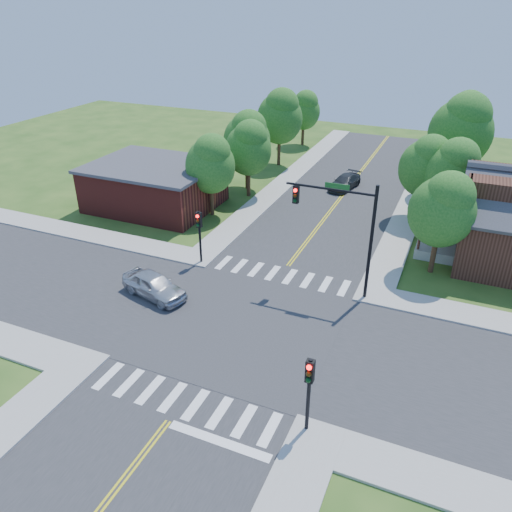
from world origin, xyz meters
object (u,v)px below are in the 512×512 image
at_px(car_silver, 154,286).
at_px(signal_pole_nw, 199,228).
at_px(signal_pole_se, 309,382).
at_px(car_dgrey, 345,182).
at_px(signal_mast_ne, 343,220).

bearing_deg(car_silver, signal_pole_nw, 8.42).
bearing_deg(signal_pole_nw, signal_pole_se, -45.00).
xyz_separation_m(signal_pole_se, signal_pole_nw, (-11.20, 11.20, 0.00)).
bearing_deg(car_dgrey, signal_pole_se, -66.54).
xyz_separation_m(signal_mast_ne, signal_pole_nw, (-9.51, -0.01, -2.19)).
height_order(signal_pole_se, car_silver, signal_pole_se).
bearing_deg(signal_mast_ne, signal_pole_nw, -179.93).
height_order(signal_pole_nw, car_dgrey, signal_pole_nw).
xyz_separation_m(signal_mast_ne, signal_pole_se, (1.69, -11.21, -2.19)).
height_order(signal_mast_ne, signal_pole_se, signal_mast_ne).
relative_size(signal_mast_ne, signal_pole_nw, 1.89).
relative_size(signal_pole_se, car_dgrey, 0.83).
xyz_separation_m(signal_pole_se, car_silver, (-11.75, 6.40, -1.91)).
bearing_deg(signal_mast_ne, signal_pole_se, -81.44).
relative_size(signal_pole_nw, car_silver, 0.81).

